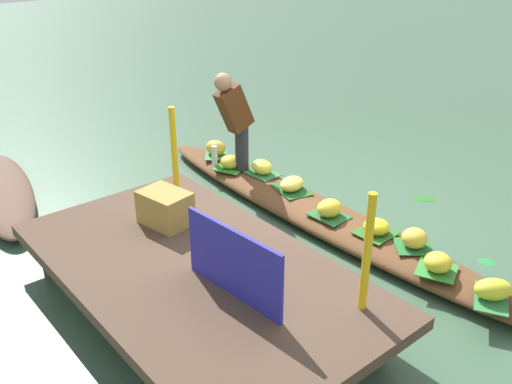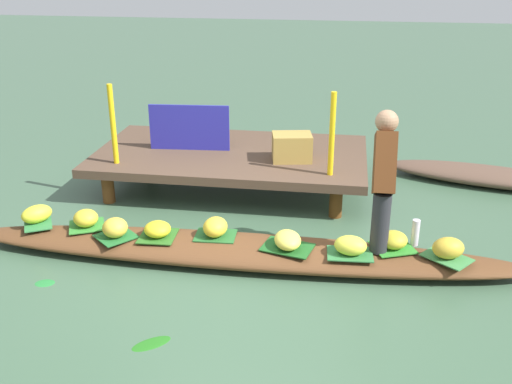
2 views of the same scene
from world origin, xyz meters
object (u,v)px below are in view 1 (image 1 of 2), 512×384
water_bottle (214,156)px  vendor_person (235,116)px  moored_boat (4,192)px  vendor_boat (316,214)px  banana_bunch_2 (262,167)px  banana_bunch_0 (230,162)px  banana_bunch_5 (493,289)px  market_banner (233,263)px  banana_bunch_1 (438,262)px  banana_bunch_7 (415,238)px  banana_bunch_6 (376,227)px  banana_bunch_8 (292,184)px  produce_crate (165,208)px  banana_bunch_4 (329,208)px  banana_bunch_3 (216,148)px

water_bottle → vendor_person: bearing=-168.2°
moored_boat → vendor_boat: bearing=-125.8°
vendor_boat → banana_bunch_2: 1.02m
banana_bunch_0 → banana_bunch_5: (-3.41, 0.01, 0.01)m
banana_bunch_2 → market_banner: size_ratio=0.30×
banana_bunch_1 → banana_bunch_7: bearing=-25.3°
vendor_boat → banana_bunch_5: banana_bunch_5 is taller
banana_bunch_0 → banana_bunch_6: size_ratio=0.99×
vendor_boat → banana_bunch_7: bearing=-176.3°
banana_bunch_6 → vendor_person: 2.11m
vendor_boat → banana_bunch_7: (-1.16, -0.08, 0.19)m
moored_boat → banana_bunch_0: banana_bunch_0 is taller
banana_bunch_6 → banana_bunch_5: bearing=174.9°
banana_bunch_1 → banana_bunch_0: bearing=0.0°
banana_bunch_5 → vendor_person: bearing=0.3°
market_banner → banana_bunch_8: bearing=-58.1°
vendor_boat → produce_crate: bearing=78.9°
vendor_boat → banana_bunch_8: banana_bunch_8 is taller
water_bottle → produce_crate: produce_crate is taller
banana_bunch_4 → banana_bunch_6: (-0.53, -0.09, -0.02)m
water_bottle → banana_bunch_4: bearing=-176.7°
moored_boat → banana_bunch_3: banana_bunch_3 is taller
banana_bunch_1 → banana_bunch_4: banana_bunch_4 is taller
banana_bunch_3 → banana_bunch_6: (-2.61, 0.01, -0.02)m
banana_bunch_3 → banana_bunch_0: bearing=165.2°
banana_bunch_7 → produce_crate: (1.47, 1.72, 0.30)m
banana_bunch_3 → banana_bunch_6: size_ratio=1.09×
banana_bunch_3 → banana_bunch_7: size_ratio=1.15×
market_banner → banana_bunch_0: bearing=-41.3°
moored_boat → banana_bunch_2: (-1.67, -2.46, 0.18)m
banana_bunch_2 → water_bottle: size_ratio=1.15×
produce_crate → market_banner: bearing=171.1°
market_banner → banana_bunch_7: bearing=-100.9°
moored_boat → banana_bunch_1: 4.77m
banana_bunch_5 → banana_bunch_8: bearing=-3.5°
moored_boat → market_banner: size_ratio=2.56×
banana_bunch_1 → banana_bunch_2: size_ratio=0.86×
vendor_boat → moored_boat: moored_boat is taller
vendor_person → moored_boat: bearing=57.8°
banana_bunch_0 → produce_crate: produce_crate is taller
banana_bunch_6 → banana_bunch_3: bearing=-0.3°
banana_bunch_4 → market_banner: market_banner is taller
vendor_boat → banana_bunch_1: (-1.52, 0.09, 0.18)m
banana_bunch_4 → market_banner: 1.93m
banana_bunch_3 → vendor_person: (-0.59, 0.14, 0.59)m
banana_bunch_0 → banana_bunch_5: bearing=179.9°
banana_bunch_2 → banana_bunch_6: banana_bunch_2 is taller
banana_bunch_0 → banana_bunch_2: 0.42m
moored_boat → water_bottle: water_bottle is taller
banana_bunch_5 → market_banner: (1.09, 1.73, 0.42)m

